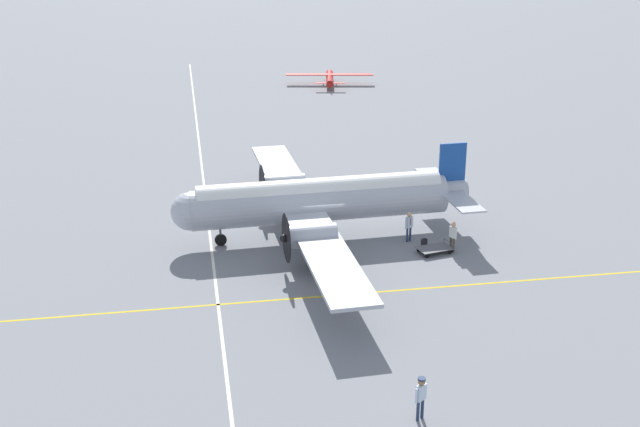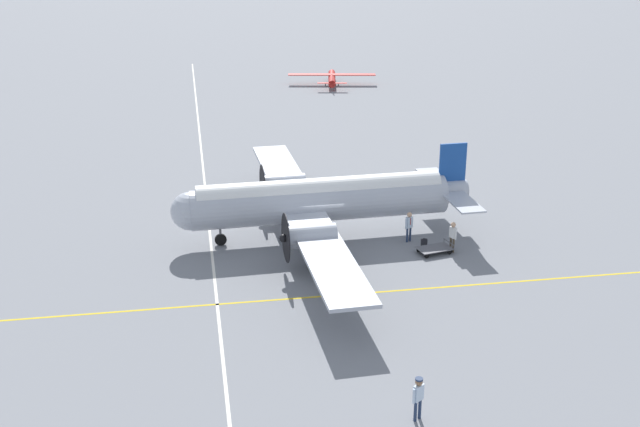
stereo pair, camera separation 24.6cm
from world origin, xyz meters
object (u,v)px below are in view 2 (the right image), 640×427
at_px(airliner_main, 314,200).
at_px(passenger_boarding, 453,234).
at_px(baggage_cart, 435,249).
at_px(ramp_agent, 409,224).
at_px(light_aircraft_distant, 332,77).
at_px(crew_foreground, 418,394).
at_px(suitcase_near_door, 424,243).

relative_size(airliner_main, passenger_boarding, 14.46).
xyz_separation_m(airliner_main, baggage_cart, (6.50, -3.45, -2.12)).
distance_m(ramp_agent, light_aircraft_distant, 45.99).
distance_m(airliner_main, crew_foreground, 18.96).
relative_size(passenger_boarding, suitcase_near_door, 3.85).
xyz_separation_m(ramp_agent, light_aircraft_distant, (3.69, 45.84, -0.33)).
bearing_deg(ramp_agent, suitcase_near_door, 99.83).
bearing_deg(crew_foreground, baggage_cart, 37.21).
relative_size(airliner_main, crew_foreground, 14.22).
bearing_deg(baggage_cart, light_aircraft_distant, -105.72).
bearing_deg(ramp_agent, light_aircraft_distant, -125.68).
bearing_deg(light_aircraft_distant, passenger_boarding, -171.86).
relative_size(passenger_boarding, baggage_cart, 0.84).
bearing_deg(baggage_cart, crew_foreground, 57.97).
height_order(airliner_main, passenger_boarding, airliner_main).
distance_m(airliner_main, baggage_cart, 7.66).
height_order(passenger_boarding, light_aircraft_distant, light_aircraft_distant).
distance_m(passenger_boarding, suitcase_near_door, 1.94).
relative_size(baggage_cart, light_aircraft_distant, 0.22).
xyz_separation_m(ramp_agent, suitcase_near_door, (0.72, -0.83, -0.92)).
distance_m(airliner_main, suitcase_near_door, 6.97).
relative_size(suitcase_near_door, baggage_cart, 0.22).
height_order(passenger_boarding, suitcase_near_door, passenger_boarding).
relative_size(airliner_main, suitcase_near_door, 55.62).
relative_size(passenger_boarding, ramp_agent, 0.98).
relative_size(crew_foreground, light_aircraft_distant, 0.19).
relative_size(ramp_agent, light_aircraft_distant, 0.19).
distance_m(airliner_main, light_aircraft_distant, 45.30).
bearing_deg(suitcase_near_door, crew_foreground, -107.32).
distance_m(suitcase_near_door, light_aircraft_distant, 46.77).
distance_m(crew_foreground, passenger_boarding, 16.79).
bearing_deg(light_aircraft_distant, suitcase_near_door, -173.56).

